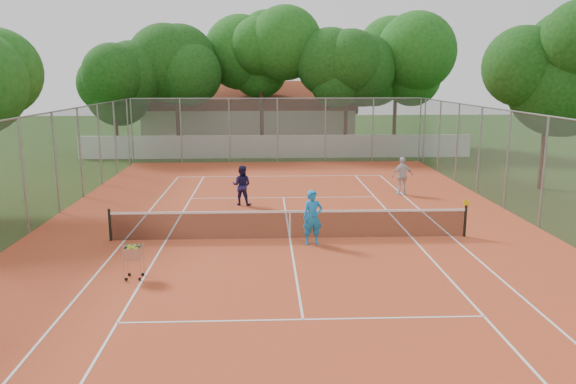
{
  "coord_description": "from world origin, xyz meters",
  "views": [
    {
      "loc": [
        -0.83,
        -18.07,
        5.37
      ],
      "look_at": [
        0.0,
        1.5,
        1.3
      ],
      "focal_mm": 35.0,
      "sensor_mm": 36.0,
      "label": 1
    }
  ],
  "objects_px": {
    "clubhouse": "(250,114)",
    "player_far_right": "(402,176)",
    "player_near": "(313,217)",
    "player_far_left": "(242,185)",
    "tennis_net": "(290,224)",
    "ball_hopper": "(134,261)"
  },
  "relations": [
    {
      "from": "tennis_net",
      "to": "player_far_right",
      "type": "xyz_separation_m",
      "value": [
        5.46,
        6.9,
        0.37
      ]
    },
    {
      "from": "player_near",
      "to": "ball_hopper",
      "type": "height_order",
      "value": "player_near"
    },
    {
      "from": "player_near",
      "to": "player_far_left",
      "type": "xyz_separation_m",
      "value": [
        -2.49,
        5.75,
        -0.05
      ]
    },
    {
      "from": "player_far_left",
      "to": "ball_hopper",
      "type": "relative_size",
      "value": 1.69
    },
    {
      "from": "ball_hopper",
      "to": "player_near",
      "type": "bearing_deg",
      "value": 24.27
    },
    {
      "from": "tennis_net",
      "to": "player_near",
      "type": "xyz_separation_m",
      "value": [
        0.7,
        -0.67,
        0.4
      ]
    },
    {
      "from": "player_near",
      "to": "player_far_left",
      "type": "bearing_deg",
      "value": 104.89
    },
    {
      "from": "clubhouse",
      "to": "ball_hopper",
      "type": "bearing_deg",
      "value": -94.12
    },
    {
      "from": "clubhouse",
      "to": "ball_hopper",
      "type": "height_order",
      "value": "clubhouse"
    },
    {
      "from": "player_near",
      "to": "clubhouse",
      "type": "bearing_deg",
      "value": 86.68
    },
    {
      "from": "tennis_net",
      "to": "clubhouse",
      "type": "height_order",
      "value": "clubhouse"
    },
    {
      "from": "tennis_net",
      "to": "player_far_right",
      "type": "distance_m",
      "value": 8.81
    },
    {
      "from": "player_far_left",
      "to": "player_far_right",
      "type": "bearing_deg",
      "value": -152.05
    },
    {
      "from": "clubhouse",
      "to": "player_far_right",
      "type": "distance_m",
      "value": 23.37
    },
    {
      "from": "tennis_net",
      "to": "player_far_right",
      "type": "height_order",
      "value": "player_far_right"
    },
    {
      "from": "tennis_net",
      "to": "ball_hopper",
      "type": "xyz_separation_m",
      "value": [
        -4.35,
        -3.62,
        0.01
      ]
    },
    {
      "from": "tennis_net",
      "to": "player_far_left",
      "type": "relative_size",
      "value": 7.09
    },
    {
      "from": "tennis_net",
      "to": "player_far_left",
      "type": "height_order",
      "value": "player_far_left"
    },
    {
      "from": "player_near",
      "to": "player_far_right",
      "type": "relative_size",
      "value": 1.03
    },
    {
      "from": "clubhouse",
      "to": "player_near",
      "type": "bearing_deg",
      "value": -84.8
    },
    {
      "from": "tennis_net",
      "to": "clubhouse",
      "type": "bearing_deg",
      "value": 93.95
    },
    {
      "from": "player_far_left",
      "to": "ball_hopper",
      "type": "height_order",
      "value": "player_far_left"
    }
  ]
}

